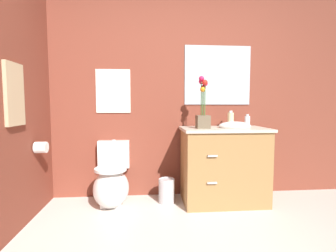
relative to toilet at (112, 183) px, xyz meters
name	(u,v)px	position (x,y,z in m)	size (l,w,h in m)	color
wall_back	(190,92)	(0.92, 0.30, 1.01)	(4.46, 0.05, 2.50)	brown
toilet	(112,183)	(0.00, 0.00, 0.00)	(0.38, 0.59, 0.69)	white
vanity_cabinet	(224,164)	(1.24, -0.03, 0.19)	(0.94, 0.56, 1.02)	#9E7242
flower_vase	(203,111)	(0.99, -0.07, 0.79)	(0.14, 0.14, 0.56)	brown
soap_bottle	(231,119)	(1.35, 0.08, 0.69)	(0.07, 0.07, 0.19)	beige
lotion_bottle	(247,121)	(1.54, 0.08, 0.66)	(0.06, 0.06, 0.15)	white
trash_bin	(167,191)	(0.60, 0.01, -0.11)	(0.18, 0.18, 0.27)	#B7B7BC
wall_poster	(113,91)	(0.00, 0.27, 1.01)	(0.40, 0.01, 0.50)	silver
wall_mirror	(218,75)	(1.24, 0.27, 1.21)	(0.80, 0.01, 0.70)	#B2BCC6
hanging_towel	(14,94)	(-0.70, -0.55, 0.94)	(0.03, 0.28, 0.52)	tan
toilet_paper_roll	(41,147)	(-0.65, -0.20, 0.44)	(0.11, 0.11, 0.11)	white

